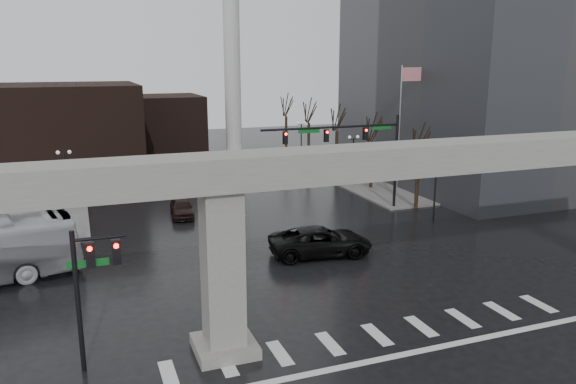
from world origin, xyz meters
The scene contains 22 objects.
ground centered at (0.00, 0.00, 0.00)m, with size 160.00×160.00×0.00m, color black.
sidewalk_ne centered at (26.00, 36.00, 0.07)m, with size 28.00×36.00×0.15m, color slate.
elevated_guideway centered at (1.26, 0.00, 6.88)m, with size 48.00×2.60×8.70m.
building_far_left centered at (-14.00, 42.00, 5.00)m, with size 16.00×14.00×10.00m, color black.
building_far_mid centered at (-2.00, 52.00, 4.00)m, with size 10.00×10.00×8.00m, color black.
smokestack centered at (6.00, 46.00, 13.35)m, with size 3.60×3.60×30.00m.
signal_mast_arm centered at (8.99, 18.80, 5.83)m, with size 12.12×0.43×8.00m.
signal_left_pole centered at (-12.25, 0.50, 4.07)m, with size 2.30×0.30×6.00m.
flagpole_assembly centered at (15.29, 22.00, 7.53)m, with size 2.06×0.12×12.00m.
lamp_right_0 centered at (13.50, 14.00, 3.47)m, with size 1.22×0.32×5.11m.
lamp_right_1 centered at (13.50, 28.00, 3.47)m, with size 1.22×0.32×5.11m.
lamp_right_2 centered at (13.50, 42.00, 3.47)m, with size 1.22×0.32×5.11m.
lamp_left_0 centered at (-13.50, 14.00, 3.47)m, with size 1.22×0.32×5.11m.
lamp_left_1 centered at (-13.50, 28.00, 3.47)m, with size 1.22×0.32×5.11m.
lamp_left_2 centered at (-13.50, 42.00, 3.47)m, with size 1.22×0.32×5.11m.
tree_right_0 centered at (14.53, 18.02, 2.79)m, with size 1.09×1.58×7.50m.
tree_right_1 centered at (14.53, 26.02, 2.85)m, with size 1.09×1.61×7.67m.
tree_right_2 centered at (14.53, 34.02, 2.91)m, with size 1.10×1.63×7.85m.
tree_right_3 centered at (14.53, 42.02, 2.98)m, with size 1.11×1.66×8.02m.
tree_right_4 centered at (14.53, 50.02, 3.04)m, with size 1.12×1.69×8.19m.
pickup_truck centered at (1.97, 9.96, 0.93)m, with size 3.09×6.70×1.86m, color black.
far_car centered at (-4.86, 22.41, 0.75)m, with size 1.76×4.38×1.49m, color black.
Camera 1 is at (-12.26, -21.85, 12.43)m, focal length 35.00 mm.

